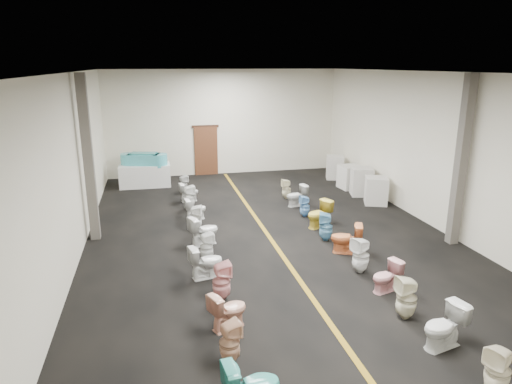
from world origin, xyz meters
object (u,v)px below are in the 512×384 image
toilet_left_7 (196,218)px  toilet_right_4 (361,255)px  bathtub (144,160)px  toilet_right_9 (297,196)px  appliance_crate_d (335,167)px  toilet_right_1 (444,327)px  toilet_right_6 (326,227)px  toilet_left_1 (230,342)px  toilet_right_2 (407,298)px  toilet_right_8 (305,206)px  display_table (145,175)px  toilet_left_9 (189,198)px  toilet_right_10 (286,189)px  toilet_left_2 (228,310)px  toilet_left_4 (206,262)px  toilet_left_5 (207,247)px  appliance_crate_b (362,181)px  appliance_crate_a (376,191)px  toilet_right_7 (319,214)px  toilet_right_0 (498,370)px  toilet_left_10 (189,192)px  toilet_right_5 (346,238)px  toilet_right_3 (386,277)px  toilet_left_11 (183,185)px  toilet_left_8 (195,209)px  toilet_left_3 (221,281)px

toilet_left_7 → toilet_right_4: bearing=-125.7°
bathtub → toilet_right_9: (5.06, -3.91, -0.70)m
appliance_crate_d → toilet_right_1: appliance_crate_d is taller
toilet_right_4 → toilet_right_6: toilet_right_4 is taller
toilet_left_1 → toilet_right_2: bearing=-96.8°
toilet_right_6 → toilet_right_8: (0.09, 2.06, -0.05)m
display_table → toilet_left_1: 11.89m
toilet_left_9 → toilet_right_10: toilet_left_9 is taller
bathtub → toilet_left_2: size_ratio=2.47×
toilet_right_1 → toilet_right_4: 3.03m
toilet_left_1 → toilet_right_8: bearing=-44.2°
toilet_left_4 → toilet_left_5: 0.91m
appliance_crate_b → toilet_right_2: (-2.93, -8.09, -0.09)m
toilet_left_5 → toilet_right_9: bearing=-54.6°
appliance_crate_a → toilet_left_2: bearing=-133.9°
appliance_crate_d → toilet_right_4: (-2.90, -8.62, -0.06)m
toilet_right_7 → toilet_right_0: bearing=-24.7°
toilet_left_10 → toilet_right_5: (3.54, -5.52, 0.06)m
toilet_left_9 → toilet_right_8: bearing=-124.4°
toilet_right_7 → toilet_left_1: bearing=-57.4°
appliance_crate_b → toilet_right_3: size_ratio=1.51×
toilet_left_2 → toilet_right_4: size_ratio=0.85×
toilet_left_4 → toilet_right_9: 5.99m
toilet_right_7 → toilet_right_2: bearing=-26.7°
toilet_left_11 → toilet_right_2: size_ratio=0.81×
toilet_left_8 → toilet_right_2: bearing=-162.2°
appliance_crate_a → appliance_crate_d: 3.71m
toilet_left_10 → toilet_right_6: bearing=-152.0°
toilet_left_11 → toilet_left_1: bearing=155.3°
toilet_left_3 → toilet_right_2: size_ratio=0.97×
toilet_left_3 → toilet_right_10: size_ratio=1.16×
toilet_left_3 → toilet_left_7: bearing=-4.5°
appliance_crate_a → toilet_right_7: appliance_crate_a is taller
toilet_left_2 → toilet_left_3: size_ratio=0.88×
appliance_crate_b → toilet_right_1: bearing=-107.1°
appliance_crate_d → toilet_left_9: bearing=-155.4°
toilet_right_4 → toilet_right_10: toilet_right_4 is taller
appliance_crate_a → toilet_left_10: (-6.30, 1.75, -0.14)m
toilet_right_8 → toilet_right_6: bearing=-0.8°
toilet_right_3 → toilet_right_1: bearing=-17.4°
toilet_right_4 → toilet_right_7: (0.14, 3.11, -0.03)m
toilet_left_1 → toilet_left_5: size_ratio=1.01×
toilet_left_4 → toilet_right_7: toilet_right_7 is taller
toilet_left_2 → toilet_left_4: toilet_left_4 is taller
toilet_right_7 → toilet_right_9: size_ratio=1.11×
appliance_crate_b → toilet_left_10: 6.34m
toilet_right_5 → appliance_crate_b: bearing=172.2°
appliance_crate_a → toilet_right_3: (-2.77, -5.89, -0.13)m
toilet_right_5 → toilet_right_7: (0.00, 1.97, 0.01)m
appliance_crate_b → toilet_right_7: appliance_crate_b is taller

